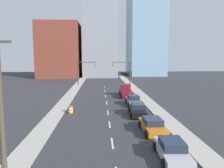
{
  "coord_description": "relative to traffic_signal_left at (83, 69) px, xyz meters",
  "views": [
    {
      "loc": [
        -1.0,
        -5.63,
        7.42
      ],
      "look_at": [
        1.22,
        35.16,
        2.2
      ],
      "focal_mm": 35.0,
      "sensor_mm": 36.0,
      "label": 1
    }
  ],
  "objects": [
    {
      "name": "sidewalk_left",
      "position": [
        -1.52,
        1.47,
        -4.06
      ],
      "size": [
        2.05,
        102.56,
        0.12
      ],
      "color": "#ADA89E",
      "rests_on": "ground"
    },
    {
      "name": "sidewalk_right",
      "position": [
        12.01,
        1.47,
        -4.06
      ],
      "size": [
        2.05,
        102.56,
        0.12
      ],
      "color": "#ADA89E",
      "rests_on": "ground"
    },
    {
      "name": "lane_stripe_at_12m",
      "position": [
        5.24,
        -37.55,
        -4.12
      ],
      "size": [
        0.16,
        2.4,
        0.01
      ],
      "primitive_type": "cube",
      "color": "beige",
      "rests_on": "ground"
    },
    {
      "name": "lane_stripe_at_17m",
      "position": [
        5.24,
        -32.31,
        -4.12
      ],
      "size": [
        0.16,
        2.4,
        0.01
      ],
      "primitive_type": "cube",
      "color": "beige",
      "rests_on": "ground"
    },
    {
      "name": "lane_stripe_at_23m",
      "position": [
        5.24,
        -27.26,
        -4.12
      ],
      "size": [
        0.16,
        2.4,
        0.01
      ],
      "primitive_type": "cube",
      "color": "beige",
      "rests_on": "ground"
    },
    {
      "name": "lane_stripe_at_29m",
      "position": [
        5.24,
        -21.28,
        -4.12
      ],
      "size": [
        0.16,
        2.4,
        0.01
      ],
      "primitive_type": "cube",
      "color": "beige",
      "rests_on": "ground"
    },
    {
      "name": "lane_stripe_at_35m",
      "position": [
        5.24,
        -15.29,
        -4.12
      ],
      "size": [
        0.16,
        2.4,
        0.01
      ],
      "primitive_type": "cube",
      "color": "beige",
      "rests_on": "ground"
    },
    {
      "name": "lane_stripe_at_41m",
      "position": [
        5.24,
        -9.1,
        -4.12
      ],
      "size": [
        0.16,
        2.4,
        0.01
      ],
      "primitive_type": "cube",
      "color": "beige",
      "rests_on": "ground"
    },
    {
      "name": "lane_stripe_at_47m",
      "position": [
        5.24,
        -3.21,
        -4.12
      ],
      "size": [
        0.16,
        2.4,
        0.01
      ],
      "primitive_type": "cube",
      "color": "beige",
      "rests_on": "ground"
    },
    {
      "name": "building_brick_left",
      "position": [
        -9.97,
        24.15,
        5.32
      ],
      "size": [
        14.0,
        16.0,
        18.87
      ],
      "color": "brown",
      "rests_on": "ground"
    },
    {
      "name": "building_office_center",
      "position": [
        4.29,
        28.15,
        10.07
      ],
      "size": [
        12.0,
        20.0,
        28.38
      ],
      "color": "gray",
      "rests_on": "ground"
    },
    {
      "name": "building_glass_right",
      "position": [
        22.16,
        32.15,
        15.13
      ],
      "size": [
        13.0,
        20.0,
        38.49
      ],
      "color": "#7A9EB7",
      "rests_on": "ground"
    },
    {
      "name": "traffic_signal_left",
      "position": [
        0.0,
        0.0,
        0.0
      ],
      "size": [
        4.84,
        0.35,
        6.3
      ],
      "color": "#38383D",
      "rests_on": "ground"
    },
    {
      "name": "traffic_signal_right",
      "position": [
        10.53,
        0.0,
        0.0
      ],
      "size": [
        4.84,
        0.35,
        6.3
      ],
      "color": "#38383D",
      "rests_on": "ground"
    },
    {
      "name": "utility_pole_left_near",
      "position": [
        -1.47,
        -42.92,
        0.51
      ],
      "size": [
        1.6,
        0.32,
        9.01
      ],
      "color": "#473D33",
      "rests_on": "ground"
    },
    {
      "name": "traffic_barrel",
      "position": [
        0.35,
        -27.38,
        -3.64
      ],
      "size": [
        0.56,
        0.56,
        0.95
      ],
      "color": "orange",
      "rests_on": "ground"
    },
    {
      "name": "sedan_silver",
      "position": [
        9.43,
        -40.56,
        -3.48
      ],
      "size": [
        2.27,
        4.72,
        1.39
      ],
      "rotation": [
        0.0,
        0.0,
        -0.05
      ],
      "color": "#B2B2BC",
      "rests_on": "ground"
    },
    {
      "name": "sedan_orange",
      "position": [
        9.36,
        -34.93,
        -3.47
      ],
      "size": [
        2.25,
        4.78,
        1.4
      ],
      "rotation": [
        0.0,
        0.0,
        0.02
      ],
      "color": "orange",
      "rests_on": "ground"
    },
    {
      "name": "sedan_black",
      "position": [
        8.94,
        -28.79,
        -3.43
      ],
      "size": [
        2.33,
        4.74,
        1.53
      ],
      "rotation": [
        0.0,
        0.0,
        -0.06
      ],
      "color": "black",
      "rests_on": "ground"
    },
    {
      "name": "sedan_gray",
      "position": [
        9.29,
        -22.97,
        -3.43
      ],
      "size": [
        2.13,
        4.64,
        1.51
      ],
      "rotation": [
        0.0,
        0.0,
        -0.01
      ],
      "color": "slate",
      "rests_on": "ground"
    },
    {
      "name": "pickup_truck_maroon",
      "position": [
        9.0,
        -15.62,
        -3.24
      ],
      "size": [
        2.31,
        5.84,
        2.17
      ],
      "rotation": [
        0.0,
        0.0,
        -0.01
      ],
      "color": "maroon",
      "rests_on": "ground"
    }
  ]
}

